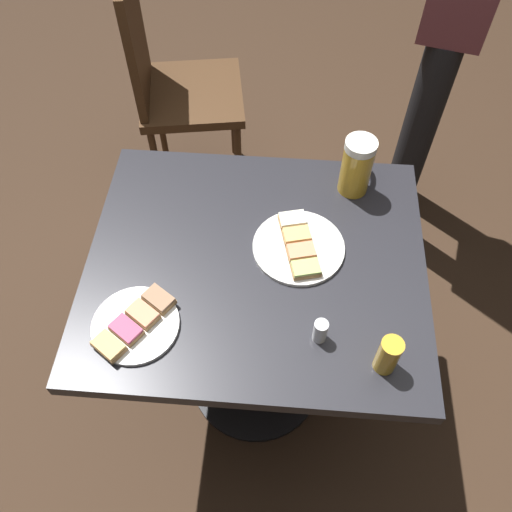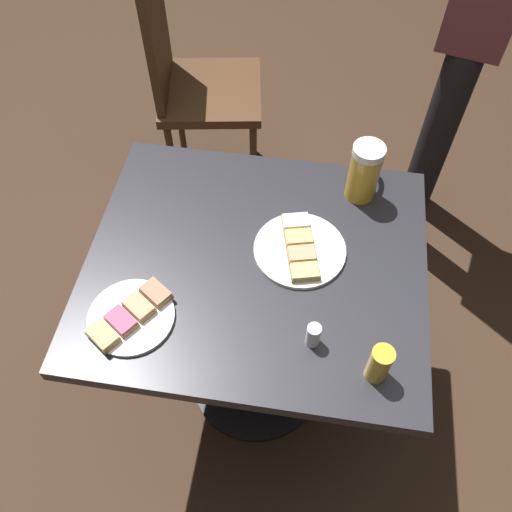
% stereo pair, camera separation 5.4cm
% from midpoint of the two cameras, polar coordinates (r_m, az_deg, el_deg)
% --- Properties ---
extents(ground_plane, '(6.00, 6.00, 0.00)m').
position_cam_midpoint_polar(ground_plane, '(1.92, -0.82, -12.92)').
color(ground_plane, '#382619').
extents(cafe_table, '(0.70, 0.81, 0.72)m').
position_cam_midpoint_polar(cafe_table, '(1.41, -1.10, -4.15)').
color(cafe_table, black).
rests_on(cafe_table, ground_plane).
extents(plate_near, '(0.22, 0.22, 0.03)m').
position_cam_midpoint_polar(plate_near, '(1.29, 3.38, 1.03)').
color(plate_near, white).
rests_on(plate_near, cafe_table).
extents(plate_far, '(0.20, 0.19, 0.03)m').
position_cam_midpoint_polar(plate_far, '(1.21, -14.00, -7.05)').
color(plate_far, white).
rests_on(plate_far, cafe_table).
extents(beer_mug, '(0.14, 0.08, 0.16)m').
position_cam_midpoint_polar(beer_mug, '(1.38, 9.61, 9.53)').
color(beer_mug, gold).
rests_on(beer_mug, cafe_table).
extents(beer_glass_small, '(0.05, 0.05, 0.10)m').
position_cam_midpoint_polar(beer_glass_small, '(1.12, 12.55, -10.32)').
color(beer_glass_small, gold).
rests_on(beer_glass_small, cafe_table).
extents(salt_shaker, '(0.03, 0.03, 0.06)m').
position_cam_midpoint_polar(salt_shaker, '(1.15, 5.52, -8.00)').
color(salt_shaker, silver).
rests_on(salt_shaker, cafe_table).
extents(cafe_chair, '(0.44, 0.44, 0.93)m').
position_cam_midpoint_polar(cafe_chair, '(2.10, -9.81, 18.01)').
color(cafe_chair, '#472D19').
rests_on(cafe_chair, ground_plane).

